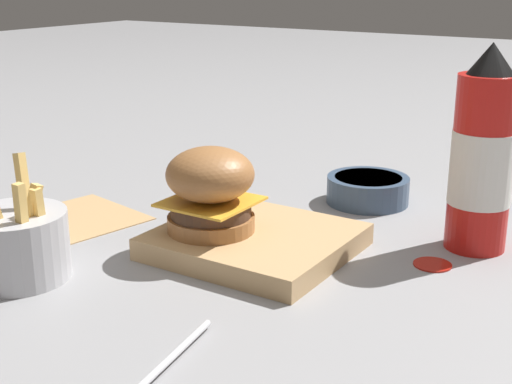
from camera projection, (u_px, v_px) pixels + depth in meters
ground_plane at (281, 258)px, 0.86m from camera, size 6.00×6.00×0.00m
serving_board at (256, 241)px, 0.88m from camera, size 0.22×0.21×0.03m
burger at (210, 189)px, 0.86m from camera, size 0.11×0.11×0.10m
ketchup_bottle at (482, 159)px, 0.86m from camera, size 0.08×0.08×0.25m
fries_basket at (16, 244)px, 0.80m from camera, size 0.12×0.12×0.14m
side_bowl at (365, 188)px, 1.06m from camera, size 0.12×0.12×0.04m
ketchup_puddle at (433, 264)px, 0.84m from camera, size 0.05×0.05×0.00m
parchment_square at (76, 218)px, 1.00m from camera, size 0.19×0.19×0.00m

